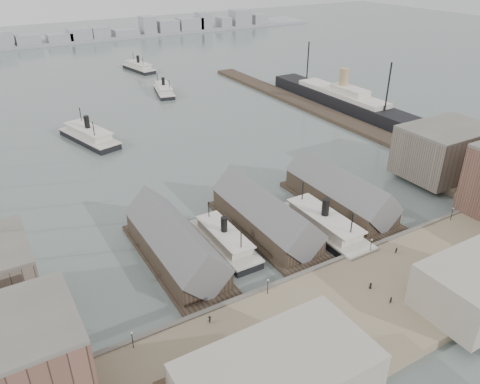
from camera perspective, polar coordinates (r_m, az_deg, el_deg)
ground at (r=116.02m, az=7.66°, el=-8.60°), size 900.00×900.00×0.00m
quay at (r=104.18m, az=14.57°, el=-13.59°), size 180.00×30.00×2.00m
seawall at (r=112.19m, az=9.32°, el=-9.45°), size 180.00×1.20×2.30m
east_wharf at (r=223.31m, az=9.56°, el=9.80°), size 10.00×180.00×1.60m
ferry_shed_west at (r=114.45m, az=-7.93°, el=-6.34°), size 14.00×42.00×12.60m
ferry_shed_center at (r=124.73m, az=3.08°, el=-2.97°), size 14.00×42.00×12.60m
ferry_shed_east at (r=139.17m, az=12.05°, el=-0.12°), size 14.00×42.00×12.60m
warehouse_east_back at (r=165.69m, az=23.61°, el=4.58°), size 28.00×20.00×15.00m
street_bldg_center at (r=108.59m, az=27.16°, el=-10.21°), size 24.00×16.00×10.00m
lamp_post_far_w at (r=92.11m, az=-13.03°, el=-16.83°), size 0.44×0.44×3.92m
lamp_post_near_w at (r=101.49m, az=3.42°, el=-11.10°), size 0.44×0.44×3.92m
lamp_post_near_e at (r=117.97m, az=15.71°, el=-6.04°), size 0.44×0.44×3.92m
lamp_post_far_e at (r=139.04m, az=24.48°, el=-2.18°), size 0.44×0.44×3.92m
far_shore at (r=415.14m, az=-23.22°, el=16.76°), size 500.00×40.00×15.72m
ferry_docked_west at (r=119.60m, az=-1.92°, el=-5.83°), size 7.76×25.87×9.24m
ferry_docked_east at (r=126.79m, az=10.19°, el=-3.96°), size 9.20×30.67×10.95m
ferry_open_near at (r=193.74m, az=-17.93°, el=6.58°), size 17.41×32.79×11.22m
ferry_open_mid at (r=251.83m, az=-9.26°, el=12.19°), size 13.25×26.50×9.08m
ferry_open_far at (r=304.70m, az=-12.24°, el=14.67°), size 12.96×28.46×9.80m
ocean_steamer at (r=231.53m, az=12.31°, el=11.02°), size 12.63×92.33×18.47m
horse_cart_left at (r=86.80m, az=-8.42°, el=-21.69°), size 4.62×1.59×1.48m
horse_cart_center at (r=98.38m, az=7.96°, el=-14.34°), size 4.92×2.71×1.53m
horse_cart_right at (r=110.75m, az=21.37°, el=-10.77°), size 4.65×1.77×1.60m
pedestrian_0 at (r=91.53m, az=-19.37°, el=-20.00°), size 0.45×0.61×1.66m
pedestrian_1 at (r=87.62m, az=-3.21°, el=-20.63°), size 1.00×0.87×1.74m
pedestrian_2 at (r=96.17m, az=-3.73°, el=-15.24°), size 1.22×0.99×1.64m
pedestrian_3 at (r=91.22m, az=5.17°, el=-18.25°), size 0.94×1.05×1.70m
pedestrian_4 at (r=107.78m, az=15.63°, el=-10.91°), size 0.89×0.90×1.56m
pedestrian_5 at (r=105.06m, az=17.90°, el=-12.42°), size 0.69×0.56×1.67m
pedestrian_6 at (r=120.67m, az=18.54°, el=-6.78°), size 0.89×0.76×1.58m
pedestrian_7 at (r=120.75m, az=26.48°, el=-8.44°), size 1.19×1.21×1.67m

